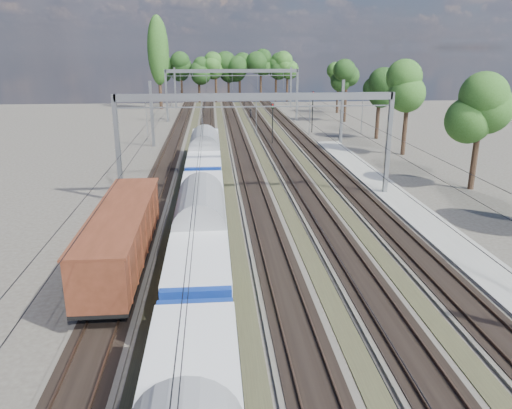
{
  "coord_description": "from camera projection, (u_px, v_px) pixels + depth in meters",
  "views": [
    {
      "loc": [
        -3.64,
        -11.56,
        12.55
      ],
      "look_at": [
        -0.95,
        19.28,
        2.8
      ],
      "focal_mm": 35.0,
      "sensor_mm": 36.0,
      "label": 1
    }
  ],
  "objects": [
    {
      "name": "track_bed",
      "position": [
        245.0,
        160.0,
        57.78
      ],
      "size": [
        21.0,
        130.0,
        0.34
      ],
      "color": "#47423A",
      "rests_on": "ground"
    },
    {
      "name": "platform",
      "position": [
        439.0,
        233.0,
        35.01
      ],
      "size": [
        3.0,
        70.0,
        0.3
      ],
      "primitive_type": "cube",
      "color": "gray",
      "rests_on": "ground"
    },
    {
      "name": "catenary",
      "position": [
        243.0,
        98.0,
        63.22
      ],
      "size": [
        25.65,
        130.0,
        9.0
      ],
      "color": "gray",
      "rests_on": "ground"
    },
    {
      "name": "tree_belt",
      "position": [
        263.0,
        71.0,
        101.89
      ],
      "size": [
        40.34,
        100.7,
        11.55
      ],
      "color": "black",
      "rests_on": "ground"
    },
    {
      "name": "poplar",
      "position": [
        158.0,
        51.0,
        103.4
      ],
      "size": [
        4.4,
        4.4,
        19.04
      ],
      "color": "black",
      "rests_on": "ground"
    },
    {
      "name": "emu_train",
      "position": [
        201.0,
        221.0,
        29.8
      ],
      "size": [
        3.08,
        65.04,
        4.5
      ],
      "color": "black",
      "rests_on": "ground"
    },
    {
      "name": "freight_boxcar",
      "position": [
        122.0,
        235.0,
        28.76
      ],
      "size": [
        2.93,
        14.14,
        3.65
      ],
      "color": "black",
      "rests_on": "ground"
    },
    {
      "name": "worker",
      "position": [
        251.0,
        114.0,
        92.01
      ],
      "size": [
        0.52,
        0.7,
        1.78
      ],
      "primitive_type": "imported",
      "rotation": [
        0.0,
        0.0,
        1.42
      ],
      "color": "black",
      "rests_on": "ground"
    },
    {
      "name": "signal_near",
      "position": [
        272.0,
        119.0,
        66.56
      ],
      "size": [
        0.36,
        0.33,
        5.5
      ],
      "rotation": [
        0.0,
        0.0,
        -0.13
      ],
      "color": "black",
      "rests_on": "ground"
    },
    {
      "name": "signal_far",
      "position": [
        313.0,
        107.0,
        76.12
      ],
      "size": [
        0.43,
        0.39,
        6.22
      ],
      "rotation": [
        0.0,
        0.0,
        0.23
      ],
      "color": "black",
      "rests_on": "ground"
    }
  ]
}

